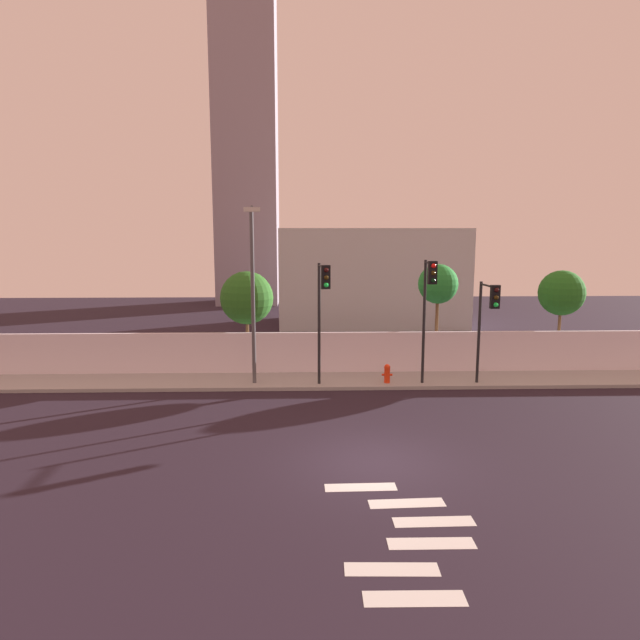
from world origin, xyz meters
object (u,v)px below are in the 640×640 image
(traffic_light_center, at_px, (322,299))
(roadside_tree_midleft, at_px, (438,285))
(street_lamp_curbside, at_px, (253,282))
(roadside_tree_midright, at_px, (562,293))
(traffic_light_right, at_px, (488,311))
(roadside_tree_leftmost, at_px, (247,298))
(traffic_light_left, at_px, (428,296))
(fire_hydrant, at_px, (387,373))

(traffic_light_center, bearing_deg, roadside_tree_midleft, 35.56)
(street_lamp_curbside, distance_m, roadside_tree_midright, 14.48)
(traffic_light_right, distance_m, street_lamp_curbside, 9.38)
(roadside_tree_leftmost, bearing_deg, traffic_light_left, -25.74)
(street_lamp_curbside, height_order, roadside_tree_midleft, street_lamp_curbside)
(street_lamp_curbside, bearing_deg, roadside_tree_leftmost, 100.40)
(traffic_light_right, height_order, street_lamp_curbside, street_lamp_curbside)
(traffic_light_left, relative_size, street_lamp_curbside, 0.71)
(street_lamp_curbside, height_order, roadside_tree_midright, street_lamp_curbside)
(traffic_light_right, relative_size, roadside_tree_leftmost, 0.92)
(fire_hydrant, height_order, roadside_tree_leftmost, roadside_tree_leftmost)
(traffic_light_right, height_order, roadside_tree_leftmost, roadside_tree_leftmost)
(traffic_light_right, height_order, fire_hydrant, traffic_light_right)
(traffic_light_center, relative_size, street_lamp_curbside, 0.70)
(traffic_light_center, height_order, roadside_tree_midright, traffic_light_center)
(fire_hydrant, relative_size, roadside_tree_midright, 0.17)
(street_lamp_curbside, bearing_deg, roadside_tree_midleft, 21.30)
(street_lamp_curbside, relative_size, roadside_tree_leftmost, 1.56)
(traffic_light_center, relative_size, roadside_tree_leftmost, 1.08)
(roadside_tree_leftmost, bearing_deg, traffic_light_right, -22.16)
(fire_hydrant, relative_size, roadside_tree_midleft, 0.16)
(traffic_light_left, distance_m, street_lamp_curbside, 7.02)
(traffic_light_center, bearing_deg, roadside_tree_midright, 19.12)
(fire_hydrant, distance_m, roadside_tree_leftmost, 7.37)
(roadside_tree_midright, bearing_deg, roadside_tree_leftmost, 180.00)
(traffic_light_center, height_order, roadside_tree_leftmost, traffic_light_center)
(roadside_tree_leftmost, xyz_separation_m, roadside_tree_midright, (14.68, 0.00, 0.18))
(traffic_light_left, relative_size, roadside_tree_midleft, 1.04)
(street_lamp_curbside, distance_m, roadside_tree_leftmost, 3.43)
(traffic_light_left, distance_m, fire_hydrant, 3.63)
(roadside_tree_midleft, xyz_separation_m, roadside_tree_midright, (5.83, 0.00, -0.42))
(traffic_light_right, xyz_separation_m, roadside_tree_midleft, (-1.02, 4.02, 0.69))
(traffic_light_center, relative_size, traffic_light_right, 1.18)
(fire_hydrant, bearing_deg, roadside_tree_midright, 19.86)
(traffic_light_center, xyz_separation_m, roadside_tree_midright, (11.32, 3.92, -0.25))
(fire_hydrant, bearing_deg, roadside_tree_leftmost, 152.93)
(traffic_light_center, distance_m, street_lamp_curbside, 2.92)
(traffic_light_left, distance_m, traffic_light_right, 2.39)
(street_lamp_curbside, xyz_separation_m, roadside_tree_midleft, (8.26, 3.22, -0.42))
(roadside_tree_midleft, height_order, roadside_tree_midright, roadside_tree_midleft)
(traffic_light_left, bearing_deg, roadside_tree_leftmost, 154.26)
(roadside_tree_leftmost, height_order, roadside_tree_midright, roadside_tree_midright)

